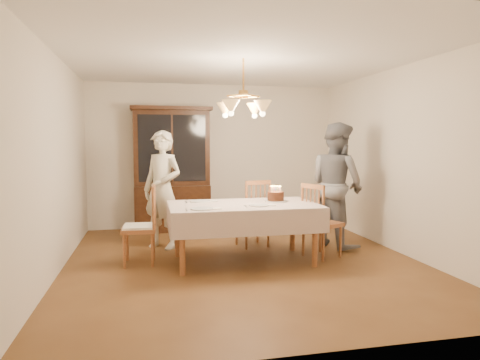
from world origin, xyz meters
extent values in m
plane|color=#563418|center=(0.00, 0.00, 0.00)|extent=(5.00, 5.00, 0.00)
plane|color=white|center=(0.00, 0.00, 2.60)|extent=(5.00, 5.00, 0.00)
plane|color=beige|center=(0.00, 2.50, 1.30)|extent=(4.50, 0.00, 4.50)
plane|color=beige|center=(0.00, -2.50, 1.30)|extent=(4.50, 0.00, 4.50)
plane|color=beige|center=(-2.25, 0.00, 1.30)|extent=(0.00, 5.00, 5.00)
plane|color=beige|center=(2.25, 0.00, 1.30)|extent=(0.00, 5.00, 5.00)
cube|color=brown|center=(0.00, 0.00, 0.73)|extent=(1.80, 1.00, 0.04)
cube|color=beige|center=(0.00, 0.00, 0.75)|extent=(1.90, 1.10, 0.01)
cylinder|color=brown|center=(-0.82, -0.42, 0.35)|extent=(0.07, 0.07, 0.71)
cylinder|color=brown|center=(0.82, -0.42, 0.35)|extent=(0.07, 0.07, 0.71)
cylinder|color=brown|center=(-0.82, 0.42, 0.35)|extent=(0.07, 0.07, 0.71)
cylinder|color=brown|center=(0.82, 0.42, 0.35)|extent=(0.07, 0.07, 0.71)
cube|color=black|center=(-0.78, 2.23, 0.40)|extent=(1.30, 0.50, 0.80)
cube|color=black|center=(-0.78, 2.28, 1.45)|extent=(1.30, 0.40, 1.30)
cube|color=black|center=(-0.78, 2.08, 1.45)|extent=(1.14, 0.01, 1.14)
cube|color=black|center=(-0.78, 2.23, 2.13)|extent=(1.38, 0.54, 0.06)
cube|color=brown|center=(0.32, 0.80, 0.45)|extent=(0.52, 0.51, 0.05)
cube|color=brown|center=(0.36, 0.62, 0.97)|extent=(0.40, 0.12, 0.06)
cylinder|color=brown|center=(0.45, 1.01, 0.21)|extent=(0.04, 0.04, 0.43)
cylinder|color=brown|center=(0.10, 0.93, 0.21)|extent=(0.04, 0.04, 0.43)
cylinder|color=brown|center=(0.53, 0.68, 0.21)|extent=(0.04, 0.04, 0.43)
cylinder|color=brown|center=(0.18, 0.60, 0.21)|extent=(0.04, 0.04, 0.43)
cube|color=brown|center=(-1.32, 0.18, 0.45)|extent=(0.44, 0.46, 0.05)
cube|color=brown|center=(-1.13, 0.17, 0.97)|extent=(0.06, 0.40, 0.06)
cylinder|color=brown|center=(-1.48, 0.37, 0.21)|extent=(0.04, 0.04, 0.43)
cylinder|color=brown|center=(-1.50, 0.01, 0.21)|extent=(0.04, 0.04, 0.43)
cylinder|color=brown|center=(-1.14, 0.35, 0.21)|extent=(0.04, 0.04, 0.43)
cylinder|color=brown|center=(-1.16, -0.01, 0.21)|extent=(0.04, 0.04, 0.43)
cube|color=white|center=(-1.32, 0.18, 0.48)|extent=(0.40, 0.42, 0.03)
cube|color=brown|center=(1.10, 0.01, 0.45)|extent=(0.56, 0.57, 0.05)
cube|color=brown|center=(0.92, -0.06, 0.97)|extent=(0.20, 0.38, 0.06)
cylinder|color=brown|center=(1.33, -0.08, 0.21)|extent=(0.04, 0.04, 0.43)
cylinder|color=brown|center=(1.18, 0.25, 0.21)|extent=(0.04, 0.04, 0.43)
cylinder|color=brown|center=(1.02, -0.22, 0.21)|extent=(0.04, 0.04, 0.43)
cylinder|color=brown|center=(0.87, 0.11, 0.21)|extent=(0.04, 0.04, 0.43)
imported|color=beige|center=(-0.99, 0.98, 0.86)|extent=(0.75, 0.72, 1.72)
imported|color=slate|center=(1.55, 0.55, 0.92)|extent=(0.93, 1.06, 1.84)
cylinder|color=white|center=(0.47, 0.11, 0.77)|extent=(0.30, 0.30, 0.01)
cylinder|color=#33160B|center=(0.47, 0.11, 0.83)|extent=(0.22, 0.22, 0.12)
cylinder|color=#598CD8|center=(0.54, 0.11, 0.93)|extent=(0.01, 0.01, 0.07)
sphere|color=#FFB23F|center=(0.54, 0.11, 0.97)|extent=(0.01, 0.01, 0.01)
cylinder|color=pink|center=(0.53, 0.14, 0.93)|extent=(0.01, 0.01, 0.07)
sphere|color=#FFB23F|center=(0.53, 0.14, 0.97)|extent=(0.01, 0.01, 0.01)
cylinder|color=#EACC66|center=(0.51, 0.16, 0.93)|extent=(0.01, 0.01, 0.07)
sphere|color=#FFB23F|center=(0.51, 0.16, 0.97)|extent=(0.01, 0.01, 0.01)
cylinder|color=#598CD8|center=(0.49, 0.17, 0.93)|extent=(0.01, 0.01, 0.07)
sphere|color=#FFB23F|center=(0.49, 0.17, 0.97)|extent=(0.01, 0.01, 0.01)
cylinder|color=pink|center=(0.46, 0.18, 0.93)|extent=(0.01, 0.01, 0.07)
sphere|color=#FFB23F|center=(0.46, 0.18, 0.97)|extent=(0.01, 0.01, 0.01)
cylinder|color=#EACC66|center=(0.44, 0.17, 0.93)|extent=(0.01, 0.01, 0.07)
sphere|color=#FFB23F|center=(0.44, 0.17, 0.97)|extent=(0.01, 0.01, 0.01)
cylinder|color=#598CD8|center=(0.42, 0.15, 0.93)|extent=(0.01, 0.01, 0.07)
sphere|color=#FFB23F|center=(0.42, 0.15, 0.97)|extent=(0.01, 0.01, 0.01)
cylinder|color=pink|center=(0.41, 0.13, 0.93)|extent=(0.01, 0.01, 0.07)
sphere|color=#FFB23F|center=(0.41, 0.13, 0.97)|extent=(0.01, 0.01, 0.01)
cylinder|color=#EACC66|center=(0.41, 0.10, 0.93)|extent=(0.01, 0.01, 0.07)
sphere|color=#FFB23F|center=(0.41, 0.10, 0.97)|extent=(0.01, 0.01, 0.01)
cylinder|color=#598CD8|center=(0.42, 0.07, 0.93)|extent=(0.01, 0.01, 0.07)
sphere|color=#FFB23F|center=(0.42, 0.07, 0.97)|extent=(0.01, 0.01, 0.01)
cylinder|color=pink|center=(0.44, 0.05, 0.93)|extent=(0.01, 0.01, 0.07)
sphere|color=#FFB23F|center=(0.44, 0.05, 0.97)|extent=(0.01, 0.01, 0.01)
cylinder|color=#EACC66|center=(0.46, 0.05, 0.93)|extent=(0.01, 0.01, 0.07)
sphere|color=#FFB23F|center=(0.46, 0.05, 0.97)|extent=(0.01, 0.01, 0.01)
cylinder|color=#598CD8|center=(0.49, 0.05, 0.93)|extent=(0.01, 0.01, 0.07)
sphere|color=#FFB23F|center=(0.49, 0.05, 0.97)|extent=(0.01, 0.01, 0.01)
cylinder|color=pink|center=(0.51, 0.06, 0.93)|extent=(0.01, 0.01, 0.07)
sphere|color=#FFB23F|center=(0.51, 0.06, 0.97)|extent=(0.01, 0.01, 0.01)
cylinder|color=#EACC66|center=(0.53, 0.09, 0.93)|extent=(0.01, 0.01, 0.07)
sphere|color=#FFB23F|center=(0.53, 0.09, 0.97)|extent=(0.01, 0.01, 0.01)
cylinder|color=white|center=(-0.58, -0.35, 0.77)|extent=(0.27, 0.27, 0.02)
cube|color=silver|center=(-0.76, -0.35, 0.76)|extent=(0.01, 0.16, 0.01)
cube|color=white|center=(-0.40, -0.35, 0.76)|extent=(0.10, 0.10, 0.01)
cylinder|color=white|center=(0.15, -0.22, 0.77)|extent=(0.25, 0.25, 0.02)
cube|color=silver|center=(-0.02, -0.22, 0.76)|extent=(0.01, 0.16, 0.01)
cube|color=white|center=(0.31, -0.22, 0.76)|extent=(0.10, 0.10, 0.01)
cylinder|color=white|center=(-0.52, 0.31, 0.77)|extent=(0.27, 0.27, 0.02)
cube|color=silver|center=(-0.71, 0.31, 0.76)|extent=(0.01, 0.16, 0.01)
cube|color=white|center=(-0.34, 0.31, 0.76)|extent=(0.10, 0.10, 0.01)
cylinder|color=#BF8C3F|center=(0.00, 0.00, 2.40)|extent=(0.02, 0.02, 0.40)
cylinder|color=#BF8C3F|center=(0.00, 0.00, 2.15)|extent=(0.12, 0.12, 0.10)
cone|color=#D8994C|center=(0.20, 0.20, 1.97)|extent=(0.22, 0.22, 0.18)
sphere|color=#FFD899|center=(0.20, 0.20, 1.90)|extent=(0.07, 0.07, 0.07)
cone|color=#D8994C|center=(-0.20, 0.20, 1.97)|extent=(0.22, 0.22, 0.18)
sphere|color=#FFD899|center=(-0.20, 0.20, 1.90)|extent=(0.07, 0.07, 0.07)
cone|color=#D8994C|center=(-0.20, -0.20, 1.97)|extent=(0.22, 0.22, 0.18)
sphere|color=#FFD899|center=(-0.20, -0.20, 1.90)|extent=(0.07, 0.07, 0.07)
cone|color=#D8994C|center=(0.20, -0.20, 1.97)|extent=(0.22, 0.22, 0.18)
sphere|color=#FFD899|center=(0.20, -0.20, 1.90)|extent=(0.07, 0.07, 0.07)
camera|label=1|loc=(-1.19, -5.33, 1.54)|focal=32.00mm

